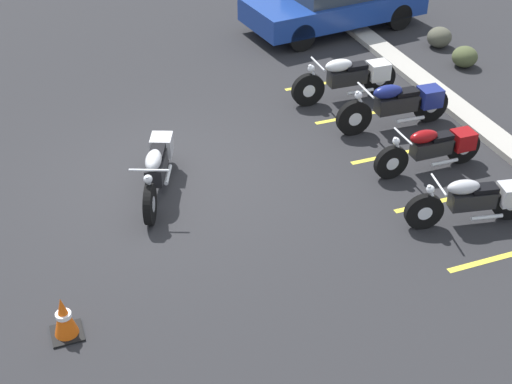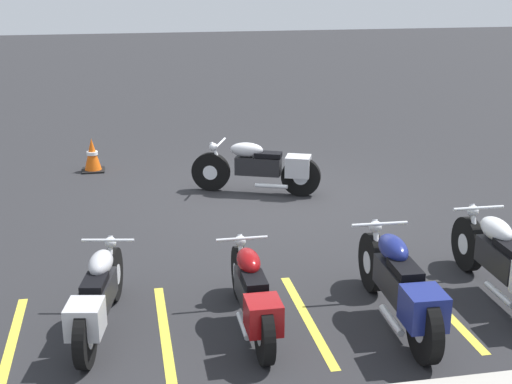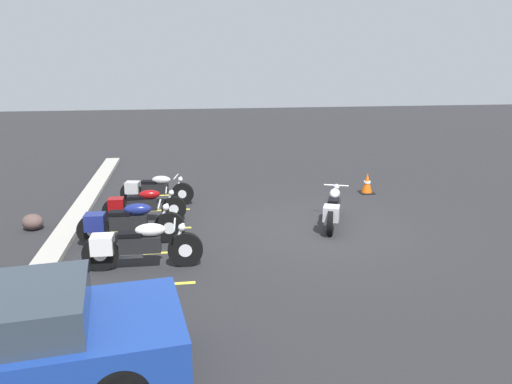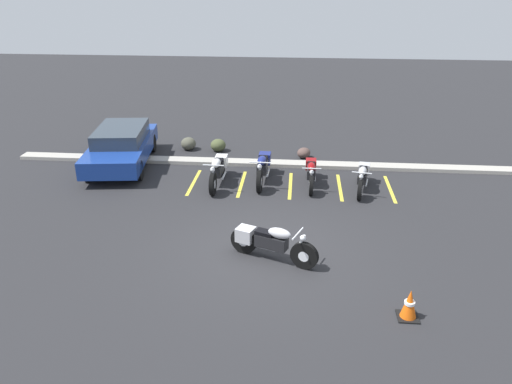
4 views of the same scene
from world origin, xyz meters
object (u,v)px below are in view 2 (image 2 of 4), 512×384
parked_bike_0 (505,262)px  parked_bike_3 (98,296)px  traffic_cone (92,156)px  parked_bike_2 (253,294)px  motorcycle_silver_featured (262,167)px  parked_bike_1 (400,285)px

parked_bike_0 → parked_bike_3: (4.40, -0.09, -0.05)m
parked_bike_0 → traffic_cone: size_ratio=3.66×
parked_bike_2 → parked_bike_3: size_ratio=1.01×
parked_bike_3 → traffic_cone: 6.19m
motorcycle_silver_featured → parked_bike_1: 4.75m
parked_bike_3 → parked_bike_0: bearing=-80.5°
parked_bike_3 → traffic_cone: bearing=12.7°
parked_bike_3 → traffic_cone: (0.22, -6.19, -0.13)m
parked_bike_1 → parked_bike_2: (1.50, -0.19, -0.05)m
parked_bike_3 → parked_bike_2: bearing=-88.2°
parked_bike_3 → motorcycle_silver_featured: bearing=-20.0°
parked_bike_0 → parked_bike_1: bearing=104.9°
parked_bike_0 → motorcycle_silver_featured: bearing=24.0°
motorcycle_silver_featured → parked_bike_2: 4.65m
parked_bike_0 → parked_bike_1: (1.36, 0.34, 0.01)m
parked_bike_2 → parked_bike_3: same height
parked_bike_0 → parked_bike_3: size_ratio=1.12×
parked_bike_0 → parked_bike_1: 1.40m
parked_bike_1 → parked_bike_3: 3.07m
traffic_cone → parked_bike_2: bearing=105.3°
parked_bike_0 → parked_bike_2: bearing=94.1°
motorcycle_silver_featured → parked_bike_1: bearing=117.8°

